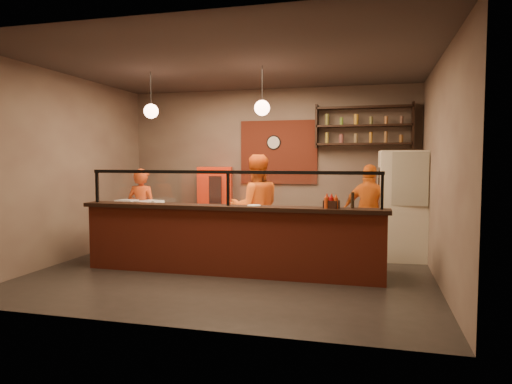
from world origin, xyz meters
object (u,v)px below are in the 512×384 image
(fridge, at_px, (402,205))
(red_cooler, at_px, (216,205))
(wall_clock, at_px, (274,143))
(cook_mid, at_px, (256,208))
(pizza_dough, at_px, (231,211))
(condiment_caddy, at_px, (331,204))
(cook_left, at_px, (142,211))
(pepper_mill, at_px, (353,200))
(cook_right, at_px, (370,212))

(fridge, xyz_separation_m, red_cooler, (-3.67, 0.62, -0.15))
(wall_clock, xyz_separation_m, cook_mid, (0.03, -1.62, -1.18))
(fridge, xyz_separation_m, pizza_dough, (-2.75, -1.21, -0.05))
(wall_clock, height_order, pizza_dough, wall_clock)
(wall_clock, height_order, condiment_caddy, wall_clock)
(red_cooler, bearing_deg, wall_clock, 0.48)
(wall_clock, xyz_separation_m, cook_left, (-2.15, -1.61, -1.31))
(cook_left, height_order, condiment_caddy, cook_left)
(red_cooler, xyz_separation_m, pepper_mill, (2.89, -2.37, 0.37))
(cook_left, distance_m, cook_mid, 2.19)
(fridge, distance_m, pizza_dough, 3.00)
(red_cooler, bearing_deg, pepper_mill, -53.76)
(fridge, bearing_deg, cook_right, -170.19)
(wall_clock, bearing_deg, condiment_caddy, -62.57)
(pizza_dough, xyz_separation_m, condiment_caddy, (1.68, -0.61, 0.21))
(cook_right, xyz_separation_m, fridge, (0.55, 0.14, 0.12))
(cook_right, height_order, condiment_caddy, cook_right)
(wall_clock, distance_m, condiment_caddy, 3.26)
(wall_clock, distance_m, fridge, 2.90)
(pepper_mill, bearing_deg, condiment_caddy, -165.19)
(pizza_dough, bearing_deg, cook_left, 164.36)
(cook_left, bearing_deg, pepper_mill, 166.48)
(cook_mid, xyz_separation_m, pepper_mill, (1.69, -1.06, 0.26))
(fridge, bearing_deg, cook_left, -175.65)
(cook_left, bearing_deg, cook_right, -170.50)
(wall_clock, height_order, red_cooler, wall_clock)
(cook_mid, relative_size, pizza_dough, 3.87)
(pizza_dough, height_order, pepper_mill, pepper_mill)
(wall_clock, relative_size, pepper_mill, 1.33)
(fridge, bearing_deg, pizza_dough, -160.16)
(cook_right, bearing_deg, cook_left, 22.75)
(cook_left, xyz_separation_m, condiment_caddy, (3.58, -1.14, 0.32))
(red_cooler, bearing_deg, condiment_caddy, -57.65)
(wall_clock, relative_size, cook_left, 0.19)
(cook_left, relative_size, fridge, 0.83)
(cook_mid, relative_size, condiment_caddy, 9.22)
(condiment_caddy, distance_m, pepper_mill, 0.30)
(cook_left, distance_m, condiment_caddy, 3.77)
(condiment_caddy, relative_size, pepper_mill, 0.88)
(fridge, distance_m, condiment_caddy, 2.12)
(cook_mid, xyz_separation_m, cook_right, (1.92, 0.55, -0.08))
(fridge, bearing_deg, red_cooler, 166.40)
(red_cooler, xyz_separation_m, condiment_caddy, (2.60, -2.45, 0.32))
(cook_mid, height_order, condiment_caddy, cook_mid)
(cook_mid, bearing_deg, condiment_caddy, 116.57)
(cook_left, height_order, fridge, fridge)
(wall_clock, xyz_separation_m, cook_right, (1.95, -1.07, -1.27))
(pepper_mill, bearing_deg, cook_right, 81.87)
(wall_clock, relative_size, condiment_caddy, 1.51)
(wall_clock, xyz_separation_m, pepper_mill, (1.72, -2.68, -0.93))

